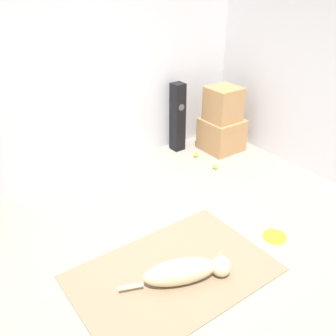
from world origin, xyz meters
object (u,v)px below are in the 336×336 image
at_px(dog, 187,271).
at_px(floor_speaker, 178,117).
at_px(frisbee, 275,236).
at_px(cardboard_box_upper, 223,104).
at_px(tennis_ball_near_speaker, 196,155).
at_px(cardboard_box_lower, 222,134).
at_px(tennis_ball_by_boxes, 215,167).

xyz_separation_m(dog, floor_speaker, (1.54, 2.17, 0.37)).
height_order(frisbee, cardboard_box_upper, cardboard_box_upper).
bearing_deg(dog, tennis_ball_near_speaker, 48.48).
distance_m(cardboard_box_lower, floor_speaker, 0.70).
height_order(tennis_ball_by_boxes, tennis_ball_near_speaker, same).
height_order(cardboard_box_upper, tennis_ball_near_speaker, cardboard_box_upper).
bearing_deg(frisbee, floor_speaker, 78.54).
bearing_deg(tennis_ball_near_speaker, cardboard_box_upper, -2.13).
height_order(frisbee, tennis_ball_near_speaker, tennis_ball_near_speaker).
distance_m(cardboard_box_lower, tennis_ball_by_boxes, 0.67).
bearing_deg(frisbee, tennis_ball_by_boxes, 71.05).
distance_m(cardboard_box_lower, tennis_ball_near_speaker, 0.51).
relative_size(dog, tennis_ball_by_boxes, 14.21).
relative_size(cardboard_box_lower, tennis_ball_near_speaker, 8.08).
bearing_deg(tennis_ball_near_speaker, floor_speaker, 98.01).
distance_m(floor_speaker, tennis_ball_near_speaker, 0.60).
relative_size(frisbee, tennis_ball_near_speaker, 3.48).
bearing_deg(tennis_ball_by_boxes, frisbee, -108.95).
height_order(dog, tennis_ball_near_speaker, dog).
xyz_separation_m(dog, cardboard_box_lower, (2.07, 1.79, 0.11)).
height_order(frisbee, cardboard_box_lower, cardboard_box_lower).
bearing_deg(cardboard_box_lower, tennis_ball_near_speaker, 178.72).
height_order(frisbee, floor_speaker, floor_speaker).
distance_m(dog, floor_speaker, 2.69).
relative_size(dog, cardboard_box_lower, 1.76).
bearing_deg(cardboard_box_upper, floor_speaker, 142.54).
xyz_separation_m(dog, tennis_ball_by_boxes, (1.58, 1.37, -0.09)).
bearing_deg(floor_speaker, cardboard_box_lower, -36.01).
bearing_deg(frisbee, dog, 177.41).
distance_m(frisbee, tennis_ball_by_boxes, 1.50).
relative_size(cardboard_box_lower, tennis_ball_by_boxes, 8.08).
distance_m(dog, frisbee, 1.10).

